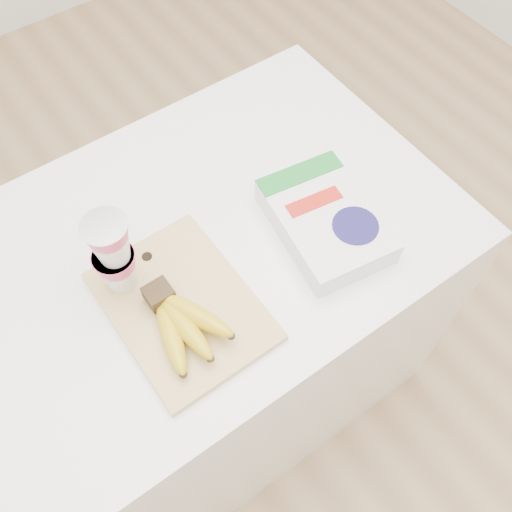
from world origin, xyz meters
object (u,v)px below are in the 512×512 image
(cutting_board, at_px, (182,306))
(table, at_px, (208,325))
(cereal_box, at_px, (325,221))
(yogurt_stack, at_px, (113,253))
(bananas, at_px, (181,323))

(cutting_board, bearing_deg, table, 49.26)
(cereal_box, bearing_deg, yogurt_stack, 172.41)
(table, height_order, bananas, bananas)
(cutting_board, bearing_deg, bananas, -118.92)
(cutting_board, relative_size, bananas, 1.78)
(table, distance_m, yogurt_stack, 0.54)
(bananas, xyz_separation_m, cereal_box, (0.35, 0.03, -0.01))
(cutting_board, height_order, cereal_box, cereal_box)
(bananas, relative_size, cereal_box, 0.64)
(table, distance_m, bananas, 0.48)
(cutting_board, distance_m, cereal_box, 0.33)
(table, xyz_separation_m, bananas, (-0.12, -0.16, 0.44))
(cutting_board, height_order, yogurt_stack, yogurt_stack)
(table, relative_size, cereal_box, 3.68)
(table, bearing_deg, cereal_box, -29.21)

